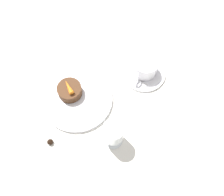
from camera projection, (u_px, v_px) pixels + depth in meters
name	position (u px, v px, depth m)	size (l,w,h in m)	color
ground_plane	(91.00, 99.00, 0.89)	(3.00, 3.00, 0.00)	white
dinner_plate	(77.00, 99.00, 0.88)	(0.24, 0.24, 0.01)	white
saucer	(144.00, 72.00, 0.93)	(0.16, 0.16, 0.01)	white
coffee_cup	(145.00, 67.00, 0.90)	(0.11, 0.08, 0.06)	white
spoon	(136.00, 79.00, 0.91)	(0.02, 0.12, 0.00)	silver
wine_glass	(113.00, 133.00, 0.77)	(0.06, 0.06, 0.11)	silver
fork	(105.00, 67.00, 0.94)	(0.02, 0.17, 0.01)	silver
dessert_cake	(70.00, 90.00, 0.87)	(0.08, 0.08, 0.04)	#4C2D19
carrot_garnish	(68.00, 87.00, 0.85)	(0.04, 0.05, 0.02)	orange
chocolate_truffle	(50.00, 142.00, 0.82)	(0.02, 0.02, 0.02)	black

